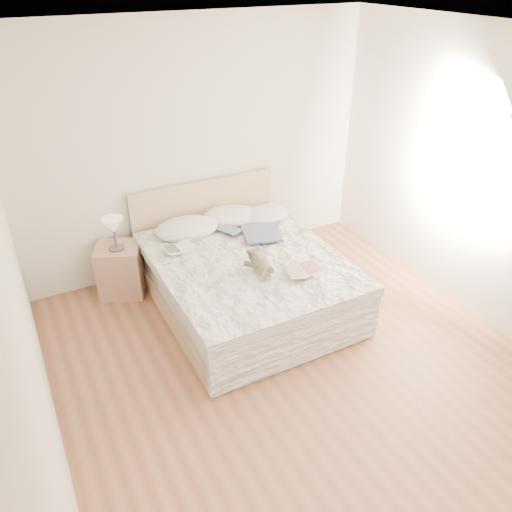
% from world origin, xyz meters
% --- Properties ---
extents(floor, '(4.00, 4.50, 0.00)m').
position_xyz_m(floor, '(0.00, 0.00, 0.00)').
color(floor, brown).
rests_on(floor, ground).
extents(ceiling, '(4.00, 4.50, 0.00)m').
position_xyz_m(ceiling, '(0.00, 0.00, 2.70)').
color(ceiling, silver).
rests_on(ceiling, ground).
extents(wall_back, '(4.00, 0.02, 2.70)m').
position_xyz_m(wall_back, '(0.00, 2.25, 1.35)').
color(wall_back, silver).
rests_on(wall_back, ground).
extents(wall_left, '(0.02, 4.50, 2.70)m').
position_xyz_m(wall_left, '(-2.00, 0.00, 1.35)').
color(wall_left, silver).
rests_on(wall_left, ground).
extents(wall_right, '(0.02, 4.50, 2.70)m').
position_xyz_m(wall_right, '(2.00, 0.00, 1.35)').
color(wall_right, silver).
rests_on(wall_right, ground).
extents(window, '(0.02, 1.30, 1.10)m').
position_xyz_m(window, '(1.99, 0.30, 1.45)').
color(window, white).
rests_on(window, wall_right).
extents(bed, '(1.72, 2.14, 1.00)m').
position_xyz_m(bed, '(0.00, 1.19, 0.31)').
color(bed, tan).
rests_on(bed, floor).
extents(nightstand, '(0.57, 0.55, 0.56)m').
position_xyz_m(nightstand, '(-1.07, 1.97, 0.28)').
color(nightstand, '#9E795F').
rests_on(nightstand, floor).
extents(table_lamp, '(0.28, 0.28, 0.35)m').
position_xyz_m(table_lamp, '(-1.08, 1.93, 0.81)').
color(table_lamp, '#4A4540').
rests_on(table_lamp, nightstand).
extents(pillow_left, '(0.72, 0.54, 0.20)m').
position_xyz_m(pillow_left, '(-0.33, 1.87, 0.64)').
color(pillow_left, white).
rests_on(pillow_left, bed).
extents(pillow_middle, '(0.77, 0.66, 0.19)m').
position_xyz_m(pillow_middle, '(0.22, 1.92, 0.64)').
color(pillow_middle, white).
rests_on(pillow_middle, bed).
extents(pillow_right, '(0.57, 0.40, 0.17)m').
position_xyz_m(pillow_right, '(0.57, 1.77, 0.64)').
color(pillow_right, silver).
rests_on(pillow_right, bed).
extents(blouse, '(0.74, 0.77, 0.02)m').
position_xyz_m(blouse, '(0.35, 1.49, 0.63)').
color(blouse, '#384464').
rests_on(blouse, bed).
extents(photo_book, '(0.32, 0.22, 0.02)m').
position_xyz_m(photo_book, '(-0.55, 1.53, 0.63)').
color(photo_book, white).
rests_on(photo_book, bed).
extents(childrens_book, '(0.38, 0.29, 0.02)m').
position_xyz_m(childrens_book, '(0.32, 0.60, 0.63)').
color(childrens_book, beige).
rests_on(childrens_book, bed).
extents(teddy_bear, '(0.22, 0.30, 0.16)m').
position_xyz_m(teddy_bear, '(-0.03, 0.78, 0.65)').
color(teddy_bear, brown).
rests_on(teddy_bear, bed).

